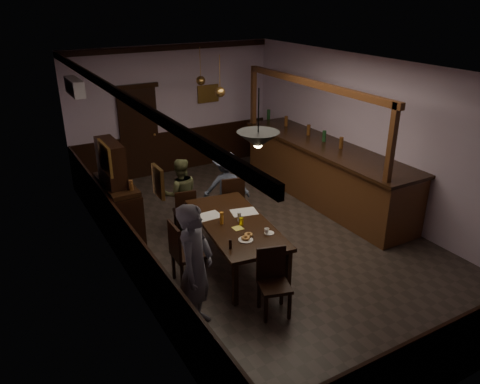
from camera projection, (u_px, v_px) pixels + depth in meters
room at (265, 159)px, 7.87m from camera, size 5.01×8.01×3.01m
dining_table at (235, 226)px, 7.40m from camera, size 1.27×2.31×0.75m
chair_far_left at (185, 210)px, 8.40m from camera, size 0.45×0.45×0.88m
chair_far_right at (232, 199)px, 8.68m from camera, size 0.52×0.52×0.99m
chair_near at (273, 278)px, 6.35m from camera, size 0.51×0.51×0.95m
chair_side at (183, 251)px, 6.94m from camera, size 0.45×0.45×1.01m
person_standing at (196, 269)px, 5.89m from camera, size 0.76×0.76×1.78m
person_seated_left at (181, 194)px, 8.55m from camera, size 0.77×0.66×1.36m
person_seated_right at (227, 187)px, 8.87m from camera, size 1.01×0.82×1.37m
newspaper_left at (208, 216)px, 7.56m from camera, size 0.42×0.31×0.01m
newspaper_right at (244, 212)px, 7.70m from camera, size 0.48×0.39×0.01m
napkin at (238, 228)px, 7.18m from camera, size 0.17×0.17×0.00m
saucer at (269, 233)px, 7.03m from camera, size 0.15×0.15×0.01m
coffee_cup at (267, 231)px, 7.01m from camera, size 0.09×0.09×0.07m
pastry_plate at (246, 240)px, 6.84m from camera, size 0.22×0.22×0.01m
pastry_ring_a at (246, 238)px, 6.83m from camera, size 0.13×0.13×0.04m
pastry_ring_b at (248, 235)px, 6.92m from camera, size 0.13×0.13×0.04m
soda_can at (241, 221)px, 7.26m from camera, size 0.07×0.07×0.12m
beer_glass at (222, 218)px, 7.28m from camera, size 0.06×0.06×0.20m
water_glass at (239, 217)px, 7.37m from camera, size 0.06×0.06×0.15m
pepper_mill at (230, 244)px, 6.60m from camera, size 0.04×0.04×0.14m
sideboard at (118, 200)px, 8.24m from camera, size 0.48×1.36×1.79m
bar_counter at (324, 171)px, 9.75m from camera, size 1.06×4.54×2.54m
door_back at (139, 134)px, 10.78m from camera, size 0.90×0.06×2.10m
ac_unit at (75, 87)px, 8.71m from camera, size 0.20×0.85×0.30m
picture_left_small at (158, 182)px, 5.22m from camera, size 0.04×0.28×0.36m
picture_left_large at (105, 158)px, 7.31m from camera, size 0.04×0.62×0.48m
picture_back at (208, 94)px, 11.31m from camera, size 0.55×0.04×0.42m
pendant_iron at (258, 140)px, 6.07m from camera, size 0.56×0.56×0.78m
pendant_brass_mid at (220, 92)px, 9.03m from camera, size 0.20×0.20×0.81m
pendant_brass_far at (201, 81)px, 10.14m from camera, size 0.20×0.20×0.81m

